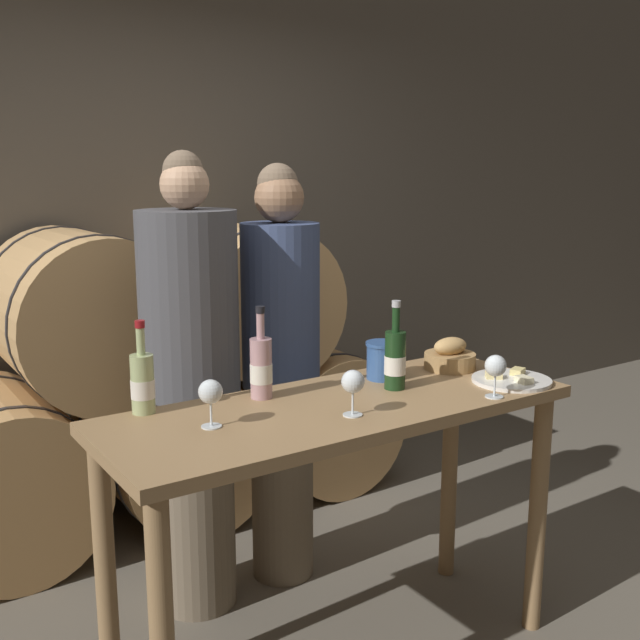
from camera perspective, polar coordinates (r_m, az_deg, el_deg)
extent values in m
cube|color=#60594F|center=(4.07, -14.98, 10.14)|extent=(10.00, 0.12, 3.20)
cylinder|color=tan|center=(3.59, -23.17, -10.71)|extent=(0.74, 0.84, 0.74)
cylinder|color=#2D2D33|center=(3.34, -22.27, -12.29)|extent=(0.75, 0.02, 0.75)
cylinder|color=tan|center=(3.79, -11.31, -8.82)|extent=(0.74, 0.84, 0.74)
cylinder|color=#2D2D33|center=(3.56, -9.61, -10.12)|extent=(0.75, 0.02, 0.75)
cylinder|color=#2D2D33|center=(4.02, -12.80, -7.66)|extent=(0.75, 0.02, 0.75)
cylinder|color=tan|center=(4.13, -1.13, -6.87)|extent=(0.74, 0.84, 0.74)
cylinder|color=#2D2D33|center=(3.92, 1.02, -7.90)|extent=(0.75, 0.02, 0.75)
cylinder|color=#2D2D33|center=(4.35, -3.05, -5.94)|extent=(0.75, 0.02, 0.75)
cylinder|color=tan|center=(3.49, -17.70, 0.43)|extent=(0.74, 0.84, 0.74)
cylinder|color=#2D2D33|center=(3.24, -16.35, -0.32)|extent=(0.75, 0.02, 0.75)
cylinder|color=#2D2D33|center=(3.75, -18.86, 1.08)|extent=(0.75, 0.02, 0.75)
cylinder|color=tan|center=(3.78, -6.20, 1.71)|extent=(0.74, 0.84, 0.74)
cylinder|color=#2D2D33|center=(3.54, -4.17, 1.11)|extent=(0.75, 0.02, 0.75)
cylinder|color=#2D2D33|center=(4.01, -7.98, 2.24)|extent=(0.75, 0.02, 0.75)
cylinder|color=#99754C|center=(2.89, 16.24, -14.02)|extent=(0.06, 0.06, 0.89)
cylinder|color=#99754C|center=(2.50, -16.02, -18.22)|extent=(0.06, 0.06, 0.89)
cylinder|color=#99754C|center=(3.17, 9.83, -11.37)|extent=(0.06, 0.06, 0.89)
cube|color=#99754C|center=(2.41, 1.53, -6.76)|extent=(1.55, 0.58, 0.04)
cylinder|color=#756651|center=(2.98, -9.46, -13.34)|extent=(0.30, 0.30, 0.85)
cylinder|color=#4C4C51|center=(2.75, -9.97, 1.25)|extent=(0.36, 0.36, 0.67)
sphere|color=tan|center=(2.71, -10.29, 10.12)|extent=(0.17, 0.17, 0.17)
sphere|color=#75604C|center=(2.72, -10.41, 11.13)|extent=(0.14, 0.14, 0.14)
cylinder|color=#756651|center=(3.14, -2.89, -12.13)|extent=(0.25, 0.25, 0.82)
cylinder|color=#3D4C75|center=(2.93, -3.03, 1.09)|extent=(0.31, 0.31, 0.65)
sphere|color=#997051|center=(2.89, -3.12, 9.29)|extent=(0.19, 0.19, 0.19)
sphere|color=#75604C|center=(2.89, -3.25, 10.33)|extent=(0.16, 0.16, 0.16)
cylinder|color=#193819|center=(2.54, 5.74, -3.08)|extent=(0.07, 0.07, 0.20)
cylinder|color=#193819|center=(2.51, 5.81, 0.04)|extent=(0.03, 0.03, 0.08)
cylinder|color=#B7B7BC|center=(2.50, 5.83, 1.23)|extent=(0.03, 0.03, 0.02)
cylinder|color=white|center=(2.54, 5.74, -3.42)|extent=(0.07, 0.07, 0.06)
cylinder|color=#ADBC7F|center=(2.34, -13.36, -4.77)|extent=(0.07, 0.07, 0.18)
cylinder|color=#ADBC7F|center=(2.31, -13.51, -1.59)|extent=(0.03, 0.03, 0.08)
cylinder|color=maroon|center=(2.30, -13.58, -0.30)|extent=(0.03, 0.03, 0.02)
cylinder|color=white|center=(2.35, -13.35, -5.11)|extent=(0.07, 0.07, 0.06)
cylinder|color=#BC8E93|center=(2.43, -4.51, -3.70)|extent=(0.07, 0.07, 0.20)
cylinder|color=#BC8E93|center=(2.40, -4.56, -0.45)|extent=(0.03, 0.03, 0.08)
cylinder|color=black|center=(2.39, -4.58, 0.79)|extent=(0.03, 0.03, 0.02)
cylinder|color=white|center=(2.44, -4.50, -4.06)|extent=(0.07, 0.07, 0.06)
cylinder|color=#335693|center=(2.66, 4.81, -3.09)|extent=(0.12, 0.12, 0.13)
cylinder|color=#335693|center=(2.65, 4.83, -1.81)|extent=(0.12, 0.12, 0.01)
cylinder|color=#A87F4C|center=(2.83, 9.86, -3.09)|extent=(0.19, 0.19, 0.06)
ellipsoid|color=tan|center=(2.82, 9.90, -1.98)|extent=(0.14, 0.09, 0.07)
cylinder|color=white|center=(2.71, 14.38, -4.47)|extent=(0.28, 0.28, 0.01)
cube|color=#E0CC7F|center=(2.76, 14.82, -3.81)|extent=(0.07, 0.06, 0.02)
cube|color=beige|center=(2.69, 13.11, -4.11)|extent=(0.07, 0.07, 0.02)
cube|color=beige|center=(2.66, 15.27, -4.41)|extent=(0.05, 0.06, 0.02)
cylinder|color=white|center=(2.21, -8.27, -8.02)|extent=(0.06, 0.06, 0.00)
cylinder|color=white|center=(2.19, -8.30, -7.08)|extent=(0.01, 0.01, 0.07)
sphere|color=white|center=(2.17, -8.35, -5.42)|extent=(0.07, 0.07, 0.07)
cylinder|color=white|center=(2.28, 2.50, -7.22)|extent=(0.06, 0.06, 0.00)
cylinder|color=white|center=(2.27, 2.51, -6.31)|extent=(0.01, 0.01, 0.07)
sphere|color=white|center=(2.25, 2.52, -4.70)|extent=(0.07, 0.07, 0.07)
cylinder|color=white|center=(2.52, 13.13, -5.70)|extent=(0.06, 0.06, 0.00)
cylinder|color=white|center=(2.51, 13.17, -4.87)|extent=(0.01, 0.01, 0.07)
sphere|color=white|center=(2.49, 13.24, -3.41)|extent=(0.07, 0.07, 0.07)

